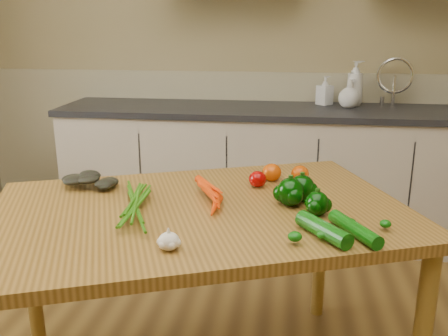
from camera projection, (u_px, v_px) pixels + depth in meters
name	position (u px, v px, depth m)	size (l,w,h in m)	color
room	(174.00, 102.00, 1.29)	(4.04, 5.04, 2.64)	brown
counter_run	(274.00, 172.00, 3.41)	(2.84, 0.64, 1.14)	#B2A595
table	(202.00, 230.00, 1.84)	(1.72, 1.42, 0.79)	olive
soap_bottle_a	(355.00, 83.00, 3.31)	(0.11, 0.11, 0.30)	silver
soap_bottle_b	(325.00, 90.00, 3.37)	(0.09, 0.09, 0.19)	silver
soap_bottle_c	(349.00, 94.00, 3.26)	(0.14, 0.14, 0.18)	silver
carrot_bunch	(187.00, 195.00, 1.84)	(0.28, 0.21, 0.07)	#EC3D05
leafy_greens	(89.00, 175.00, 2.02)	(0.21, 0.19, 0.11)	black
garlic_bulb	(169.00, 241.00, 1.48)	(0.06, 0.06, 0.05)	white
pepper_a	(290.00, 192.00, 1.83)	(0.10, 0.10, 0.10)	black
pepper_b	(302.00, 188.00, 1.88)	(0.10, 0.10, 0.10)	black
pepper_c	(317.00, 204.00, 1.74)	(0.08, 0.08, 0.08)	black
tomato_a	(258.00, 179.00, 2.04)	(0.07, 0.07, 0.07)	#8E0302
tomato_b	(272.00, 172.00, 2.11)	(0.08, 0.08, 0.08)	#BB4004
tomato_c	(300.00, 173.00, 2.11)	(0.07, 0.07, 0.07)	#BB4004
zucchini_a	(355.00, 229.00, 1.57)	(0.05, 0.05, 0.24)	#084907
zucchini_b	(323.00, 229.00, 1.56)	(0.05, 0.05, 0.22)	#084907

